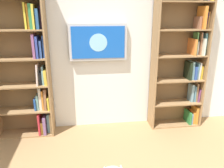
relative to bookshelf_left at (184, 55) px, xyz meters
The scene contains 4 objects.
wall_back 1.25m from the bookshelf_left, ahead, with size 4.52×0.06×2.70m, color silver.
bookshelf_left is the anchor object (origin of this frame).
bookshelf_right 2.25m from the bookshelf_left, ahead, with size 0.78×0.28×2.25m.
wall_mounted_tv 1.28m from the bookshelf_left, ahead, with size 0.81×0.07×0.51m.
Camera 1 is at (0.28, 1.00, 1.70)m, focal length 35.60 mm.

